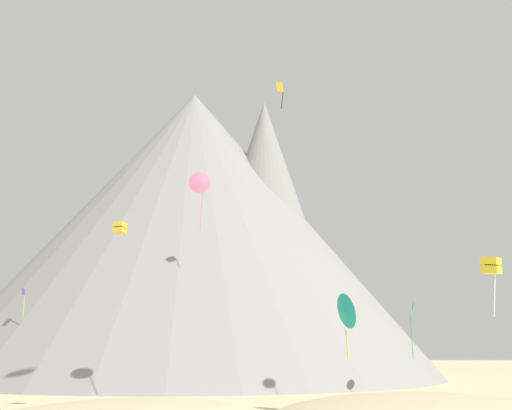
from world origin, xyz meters
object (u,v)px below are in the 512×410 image
object	(u,v)px
kite_green_low	(413,308)
kite_teal_low	(345,312)
kite_gold_low	(120,228)
kite_indigo_low	(23,296)
rock_massif	(195,236)
kite_yellow_low	(491,266)
kite_orange_high	(280,89)
kite_rainbow_mid	(200,183)

from	to	relation	value
kite_green_low	kite_teal_low	bearing A→B (deg)	-10.55
kite_gold_low	kite_indigo_low	size ratio (longest dim) A/B	0.30
kite_teal_low	kite_indigo_low	size ratio (longest dim) A/B	1.30
kite_gold_low	kite_teal_low	world-z (taller)	kite_gold_low
rock_massif	kite_yellow_low	size ratio (longest dim) A/B	22.06
rock_massif	kite_gold_low	world-z (taller)	rock_massif
kite_orange_high	kite_green_low	xyz separation A→B (m)	(13.19, 0.03, -23.06)
kite_indigo_low	kite_green_low	world-z (taller)	kite_indigo_low
kite_gold_low	kite_green_low	distance (m)	32.06
rock_massif	kite_rainbow_mid	distance (m)	46.25
kite_gold_low	kite_rainbow_mid	distance (m)	10.79
kite_orange_high	kite_yellow_low	bearing A→B (deg)	-35.08
kite_orange_high	kite_yellow_low	distance (m)	30.68
kite_rainbow_mid	rock_massif	bearing A→B (deg)	93.31
rock_massif	kite_indigo_low	bearing A→B (deg)	-125.01
kite_gold_low	kite_indigo_low	distance (m)	31.87
kite_gold_low	kite_rainbow_mid	world-z (taller)	kite_rainbow_mid
kite_indigo_low	kite_orange_high	size ratio (longest dim) A/B	1.15
kite_orange_high	kite_rainbow_mid	distance (m)	17.71
kite_rainbow_mid	kite_indigo_low	bearing A→B (deg)	135.53
kite_teal_low	kite_indigo_low	distance (m)	43.37
kite_rainbow_mid	kite_teal_low	bearing A→B (deg)	-39.58
kite_indigo_low	kite_rainbow_mid	size ratio (longest dim) A/B	0.63
kite_gold_low	kite_yellow_low	world-z (taller)	kite_gold_low
kite_indigo_low	kite_green_low	size ratio (longest dim) A/B	0.59
kite_orange_high	kite_gold_low	bearing A→B (deg)	-113.78
kite_gold_low	kite_orange_high	bearing A→B (deg)	74.39
kite_gold_low	kite_green_low	xyz separation A→B (m)	(26.70, 17.03, -5.01)
rock_massif	kite_teal_low	xyz separation A→B (m)	(13.70, -55.15, -14.33)
kite_teal_low	kite_yellow_low	distance (m)	12.10
kite_teal_low	kite_indigo_low	xyz separation A→B (m)	(-31.74, 29.39, 3.13)
kite_yellow_low	kite_teal_low	bearing A→B (deg)	136.83
kite_teal_low	kite_rainbow_mid	size ratio (longest dim) A/B	0.82
kite_indigo_low	kite_yellow_low	world-z (taller)	kite_yellow_low
kite_gold_low	kite_teal_low	bearing A→B (deg)	17.55
kite_indigo_low	rock_massif	bearing A→B (deg)	-167.39
kite_orange_high	kite_green_low	bearing A→B (deg)	14.85
kite_gold_low	kite_rainbow_mid	xyz separation A→B (m)	(5.58, 7.52, 5.36)
rock_massif	kite_rainbow_mid	bearing A→B (deg)	-86.63
kite_yellow_low	kite_green_low	distance (m)	17.45
kite_teal_low	kite_gold_low	bearing A→B (deg)	-113.51
rock_massif	kite_teal_low	distance (m)	58.60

